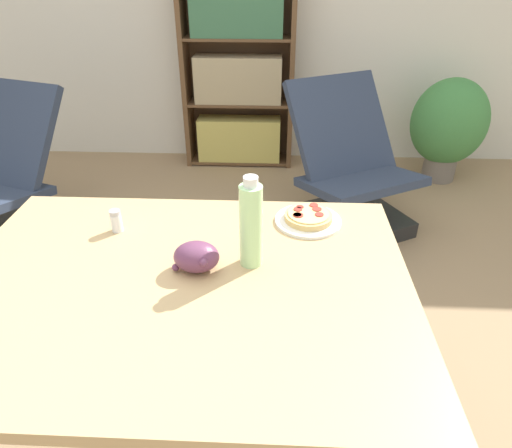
% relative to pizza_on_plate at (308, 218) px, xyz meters
% --- Properties ---
extents(ground_plane, '(14.00, 14.00, 0.00)m').
position_rel_pizza_on_plate_xyz_m(ground_plane, '(-0.45, -0.18, -0.78)').
color(ground_plane, '#9E7F5B').
extents(dining_table, '(1.26, 0.93, 0.77)m').
position_rel_pizza_on_plate_xyz_m(dining_table, '(-0.37, -0.33, -0.11)').
color(dining_table, tan).
rests_on(dining_table, ground_plane).
extents(pizza_on_plate, '(0.22, 0.22, 0.04)m').
position_rel_pizza_on_plate_xyz_m(pizza_on_plate, '(0.00, 0.00, 0.00)').
color(pizza_on_plate, white).
rests_on(pizza_on_plate, dining_table).
extents(grape_bunch, '(0.13, 0.10, 0.09)m').
position_rel_pizza_on_plate_xyz_m(grape_bunch, '(-0.32, -0.27, 0.03)').
color(grape_bunch, '#6B3856').
rests_on(grape_bunch, dining_table).
extents(drink_bottle, '(0.06, 0.06, 0.27)m').
position_rel_pizza_on_plate_xyz_m(drink_bottle, '(-0.17, -0.24, 0.11)').
color(drink_bottle, '#B7EAA3').
rests_on(drink_bottle, dining_table).
extents(salt_shaker, '(0.04, 0.04, 0.07)m').
position_rel_pizza_on_plate_xyz_m(salt_shaker, '(-0.61, -0.08, 0.02)').
color(salt_shaker, white).
rests_on(salt_shaker, dining_table).
extents(lounge_chair_far, '(0.87, 0.96, 0.88)m').
position_rel_pizza_on_plate_xyz_m(lounge_chair_far, '(0.36, 1.28, -0.49)').
color(lounge_chair_far, black).
rests_on(lounge_chair_far, ground_plane).
extents(bookshelf, '(0.85, 0.27, 1.48)m').
position_rel_pizza_on_plate_xyz_m(bookshelf, '(-0.41, 2.28, -0.08)').
color(bookshelf, brown).
rests_on(bookshelf, ground_plane).
extents(potted_plant_floor, '(0.55, 0.47, 0.77)m').
position_rel_pizza_on_plate_xyz_m(potted_plant_floor, '(1.16, 2.01, -0.35)').
color(potted_plant_floor, '#70665B').
rests_on(potted_plant_floor, ground_plane).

